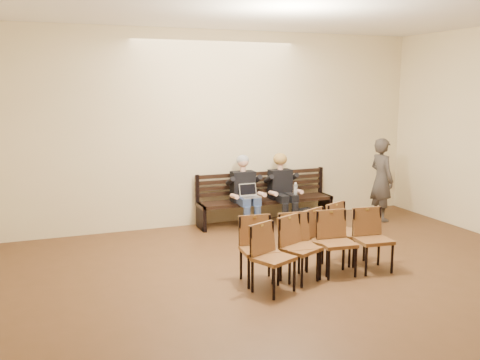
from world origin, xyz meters
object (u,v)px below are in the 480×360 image
Objects in this scene: seated_man at (245,193)px; chair_row_back at (318,245)px; bench at (266,211)px; water_bottle at (295,195)px; passerby at (382,173)px; bag at (303,216)px; chair_row_front at (313,245)px; laptop at (251,198)px; seated_woman at (282,192)px.

chair_row_back is (-0.04, -2.74, -0.20)m from seated_man.
bench is at bearing 14.37° from seated_man.
passerby is (1.69, -0.22, 0.34)m from water_bottle.
bag is (0.63, -0.29, -0.09)m from bench.
passerby is (1.48, -0.31, 0.77)m from bag.
chair_row_front is at bearing -91.84° from seated_man.
seated_man is at bearing 106.42° from laptop.
bench is 0.48m from seated_woman.
seated_man is 0.60× the size of chair_row_front.
chair_row_front is at bearing 126.90° from passerby.
passerby reaches higher than seated_man.
laptop is at bearing 93.71° from chair_row_back.
seated_woman reaches higher than chair_row_back.
bag is at bearing 75.24° from passerby.
bench reaches higher than bag.
seated_woman is 0.75m from laptop.
chair_row_front is 0.99× the size of chair_row_back.
seated_woman is 2.82m from chair_row_front.
chair_row_back is (-1.14, -2.57, 0.30)m from bag.
bag is 0.17× the size of chair_row_back.
seated_man is 1.22m from bag.
chair_row_back is at bearing -90.90° from seated_man.
chair_row_back is at bearing -100.14° from bench.
seated_man is at bearing 180.00° from seated_woman.
water_bottle is at bearing 74.79° from chair_row_back.
passerby reaches higher than laptop.
passerby reaches higher than bag.
seated_man reaches higher than seated_woman.
seated_woman is at bearing 72.58° from passerby.
water_bottle is at bearing -16.48° from seated_man.
bench is 2.19× the size of seated_woman.
chair_row_front is (-0.11, -2.47, -0.14)m from laptop.
chair_row_front reaches higher than laptop.
laptop reaches higher than bag.
passerby is (2.58, -0.48, 0.27)m from seated_man.
passerby is at bearing -10.56° from seated_man.
water_bottle is at bearing 6.18° from laptop.
water_bottle is at bearing -42.64° from bench.
water_bottle is (0.86, -0.05, -0.01)m from laptop.
water_bottle reaches higher than bench.
bench is 2.29m from passerby.
bag is at bearing 23.80° from water_bottle.
passerby is 3.49m from chair_row_front.
chair_row_front is (-0.83, -2.69, -0.17)m from seated_woman.
laptop reaches higher than bench.
bench is 0.70m from bag.
chair_row_back is at bearing -106.03° from seated_woman.
laptop is at bearing 81.26° from passerby.
chair_row_front is (-0.55, -2.81, 0.20)m from bench.
bench is 7.27× the size of bag.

